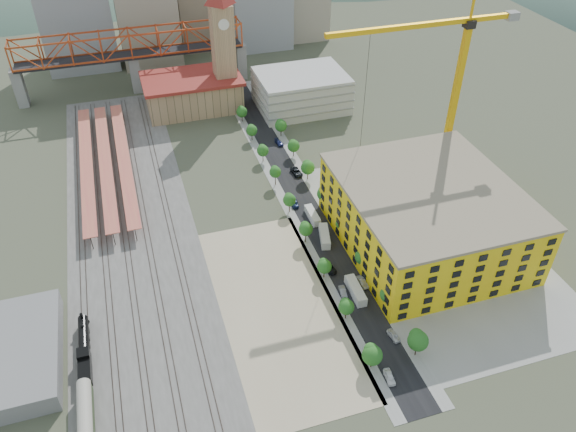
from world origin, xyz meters
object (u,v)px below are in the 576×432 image
object	(u,v)px
site_trailer_b	(355,289)
coach	(86,420)
clock_tower	(222,35)
site_trailer_d	(312,215)
locomotive	(84,347)
construction_building	(427,216)
site_trailer_a	(356,291)
tower_crane	(448,72)
site_trailer_c	(325,236)
car_0	(389,377)

from	to	relation	value
site_trailer_b	coach	bearing A→B (deg)	-163.39
clock_tower	site_trailer_d	bearing A→B (deg)	-84.32
locomotive	site_trailer_d	world-z (taller)	locomotive
clock_tower	coach	size ratio (longest dim) A/B	3.04
construction_building	site_trailer_a	distance (m)	30.29
tower_crane	locomotive	bearing A→B (deg)	-160.24
construction_building	site_trailer_c	bearing A→B (deg)	160.22
construction_building	coach	size ratio (longest dim) A/B	2.96
locomotive	car_0	bearing A→B (deg)	-23.51
locomotive	site_trailer_c	xyz separation A→B (m)	(66.00, 21.15, -0.63)
coach	site_trailer_a	bearing A→B (deg)	15.62
tower_crane	site_trailer_a	distance (m)	69.40
clock_tower	car_0	world-z (taller)	clock_tower
site_trailer_d	car_0	distance (m)	58.92
site_trailer_b	car_0	world-z (taller)	site_trailer_b
coach	car_0	xyz separation A→B (m)	(63.00, -7.50, -2.09)
site_trailer_d	locomotive	bearing A→B (deg)	-154.66
tower_crane	site_trailer_c	distance (m)	59.10
clock_tower	coach	distance (m)	146.22
tower_crane	car_0	bearing A→B (deg)	-124.64
locomotive	site_trailer_d	distance (m)	73.10
car_0	tower_crane	bearing A→B (deg)	61.91
site_trailer_b	site_trailer_c	bearing A→B (deg)	90.54
clock_tower	tower_crane	size ratio (longest dim) A/B	0.85
locomotive	tower_crane	size ratio (longest dim) A/B	0.34
site_trailer_a	site_trailer_c	size ratio (longest dim) A/B	1.02
coach	site_trailer_d	size ratio (longest dim) A/B	1.97
locomotive	coach	size ratio (longest dim) A/B	1.20
locomotive	tower_crane	xyz separation A→B (m)	(108.98, 39.15, 35.71)
tower_crane	coach	bearing A→B (deg)	-151.54
site_trailer_d	car_0	bearing A→B (deg)	-93.04
clock_tower	site_trailer_b	distance (m)	116.27
coach	site_trailer_d	bearing A→B (deg)	37.88
car_0	construction_building	bearing A→B (deg)	60.07
site_trailer_a	site_trailer_d	bearing A→B (deg)	91.66
clock_tower	construction_building	world-z (taller)	clock_tower
construction_building	car_0	world-z (taller)	construction_building
coach	site_trailer_a	distance (m)	68.55
site_trailer_a	car_0	bearing A→B (deg)	-94.93
locomotive	site_trailer_d	size ratio (longest dim) A/B	2.36
construction_building	locomotive	size ratio (longest dim) A/B	2.47
site_trailer_a	car_0	distance (m)	26.13
coach	tower_crane	world-z (taller)	tower_crane
locomotive	site_trailer_a	size ratio (longest dim) A/B	2.14
site_trailer_c	site_trailer_d	distance (m)	10.28
tower_crane	site_trailer_b	world-z (taller)	tower_crane
clock_tower	locomotive	world-z (taller)	clock_tower
clock_tower	site_trailer_b	xyz separation A→B (m)	(8.00, -112.70, -27.48)
locomotive	site_trailer_a	xyz separation A→B (m)	(66.00, -1.46, -0.60)
locomotive	site_trailer_c	world-z (taller)	locomotive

